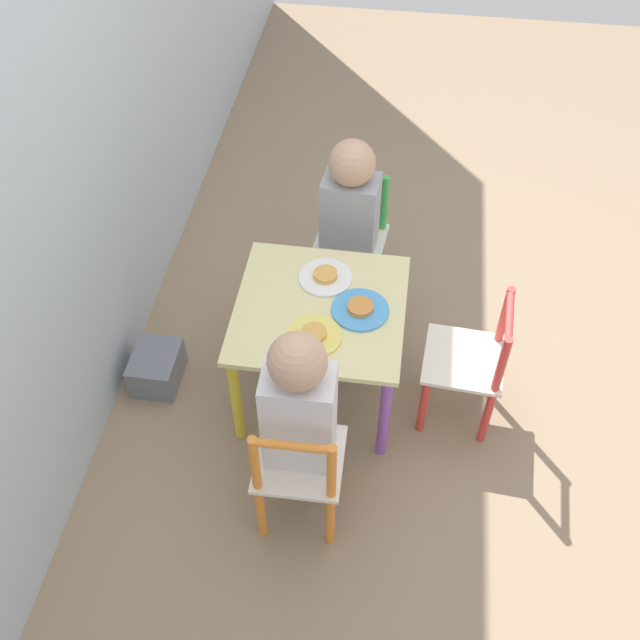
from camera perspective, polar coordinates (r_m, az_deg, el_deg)
The scene contains 12 objects.
ground_plane at distance 2.75m, azimuth 0.00°, elevation -5.06°, with size 6.00×6.00×0.00m, color #8C755B.
house_wall at distance 2.11m, azimuth -22.02°, elevation 19.51°, with size 6.00×0.06×2.60m.
kids_table at distance 2.47m, azimuth 0.00°, elevation -0.01°, with size 0.55×0.55×0.43m.
chair_green at distance 2.90m, azimuth 2.37°, elevation 5.93°, with size 0.28×0.28×0.53m.
chair_orange at distance 2.25m, azimuth -1.64°, elevation -11.30°, with size 0.26×0.26×0.53m.
chair_red at distance 2.53m, azimuth 11.34°, elevation -3.32°, with size 0.28×0.28×0.53m.
child_right at distance 2.73m, azimuth 2.23°, elevation 8.04°, with size 0.22×0.21×0.75m.
child_left at distance 2.11m, azimuth -1.53°, elevation -6.98°, with size 0.22×0.20×0.80m.
plate_right at distance 2.51m, azimuth 0.42°, elevation 3.31°, with size 0.18×0.18×0.03m.
plate_left at distance 2.33m, azimuth -0.45°, elevation -1.17°, with size 0.18×0.18×0.03m.
plate_front at distance 2.41m, azimuth 3.08°, elevation 0.83°, with size 0.19×0.19×0.03m.
storage_bin at distance 2.79m, azimuth -12.34°, elevation -3.57°, with size 0.20×0.16×0.13m.
Camera 1 is at (-1.64, -0.23, 2.20)m, focal length 42.00 mm.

